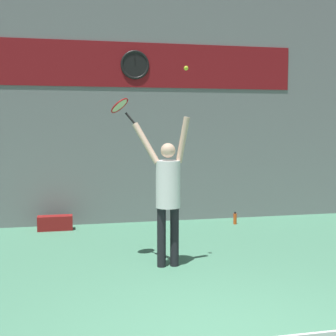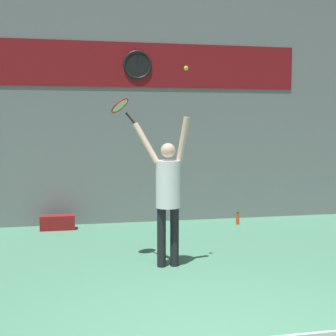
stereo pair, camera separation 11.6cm
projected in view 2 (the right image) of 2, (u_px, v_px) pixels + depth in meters
The scene contains 8 objects.
back_wall at pixel (142, 106), 9.98m from camera, with size 18.00×0.10×5.00m.
sponsor_banner at pixel (142, 65), 9.84m from camera, with size 6.78×0.02×0.93m.
scoreboard_clock at pixel (138, 65), 9.80m from camera, with size 0.61×0.06×0.61m.
tennis_player at pixel (168, 190), 6.87m from camera, with size 0.83×0.47×2.22m.
tennis_racket at pixel (121, 107), 6.98m from camera, with size 0.42×0.40×0.40m.
tennis_ball at pixel (186, 68), 6.67m from camera, with size 0.06×0.06×0.06m.
water_bottle at pixel (238, 219), 9.89m from camera, with size 0.07×0.07×0.26m.
equipment_bag at pixel (58, 223), 9.39m from camera, with size 0.69×0.26×0.29m.
Camera 2 is at (-1.42, -3.95, 2.10)m, focal length 50.00 mm.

